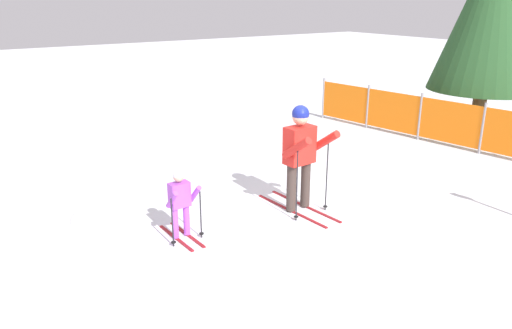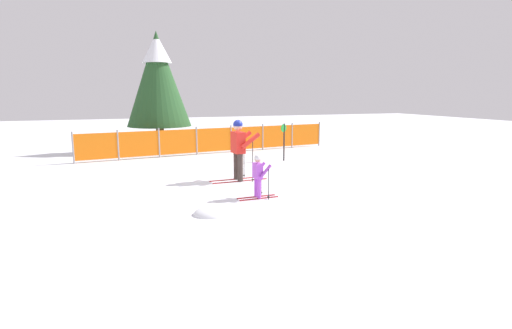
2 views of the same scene
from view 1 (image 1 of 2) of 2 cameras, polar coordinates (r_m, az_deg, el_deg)
name	(u,v)px [view 1 (image 1 of 2)]	position (r m, az deg, el deg)	size (l,w,h in m)	color
ground_plane	(307,210)	(8.05, 5.88, -5.17)	(60.00, 60.00, 0.00)	white
skier_adult	(301,149)	(7.70, 5.14, 1.77)	(1.62, 0.74, 1.69)	maroon
skier_child	(180,199)	(6.98, -8.66, -3.92)	(0.96, 0.51, 1.02)	maroon
conifer_far	(494,5)	(13.51, 25.53, 16.13)	(2.65, 2.65, 4.92)	#4C3823
snow_mound	(93,219)	(8.08, -18.14, -5.99)	(0.78, 0.66, 0.31)	white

